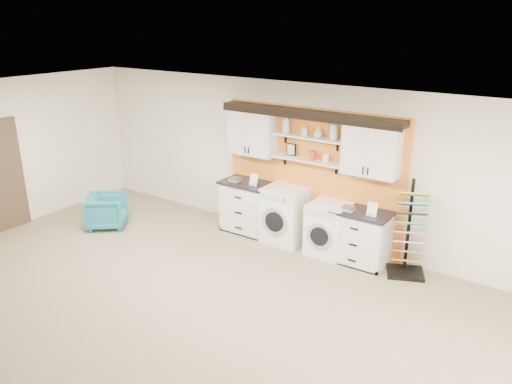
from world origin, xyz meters
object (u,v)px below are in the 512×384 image
Objects in this scene: base_cabinet_right at (361,237)px; washer at (285,215)px; base_cabinet_left at (248,207)px; armchair at (107,211)px; dryer at (329,229)px; sample_rack at (408,245)px.

base_cabinet_right is 0.91× the size of washer.
base_cabinet_left reaches higher than base_cabinet_right.
base_cabinet_left is at bearing -98.92° from armchair.
washer reaches higher than armchair.
washer is 0.88m from dryer.
washer reaches higher than base_cabinet_right.
dryer reaches higher than armchair.
sample_rack is at bearing 2.33° from base_cabinet_right.
washer is (0.81, -0.00, 0.02)m from base_cabinet_left.
armchair is (-4.61, -1.38, -0.13)m from base_cabinet_right.
base_cabinet_right is (2.26, 0.00, -0.03)m from base_cabinet_left.
sample_rack is (2.21, 0.03, -0.00)m from washer.
sample_rack is (3.02, 0.03, 0.02)m from base_cabinet_left.
base_cabinet_left reaches higher than armchair.
dryer is 1.28× the size of armchair.
washer is 3.45m from armchair.
base_cabinet_right is at bearing 0.34° from dryer.
base_cabinet_right and dryer have the same top height.
washer is at bearing 157.54° from sample_rack.
washer reaches higher than dryer.
washer is 0.66× the size of sample_rack.
washer is at bearing -0.24° from base_cabinet_left.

